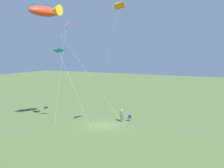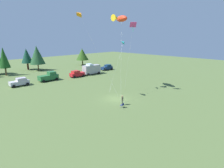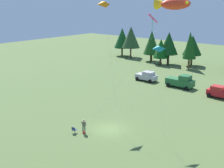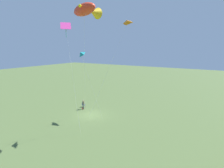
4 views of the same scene
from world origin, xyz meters
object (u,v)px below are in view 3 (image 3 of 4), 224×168
(person_kite_flyer, at_px, (84,125))
(backpack_on_grass, at_px, (84,133))
(kite_large_fish, at_px, (173,4))
(kite_delta_teal, at_px, (160,48))
(folding_chair, at_px, (74,130))
(truck_green_flatbed, at_px, (181,81))
(car_red_sedan, at_px, (220,92))
(car_silver_compact, at_px, (147,76))
(kite_diamond_rainbow, at_px, (153,21))
(kite_delta_orange, at_px, (105,4))

(person_kite_flyer, bearing_deg, backpack_on_grass, 166.92)
(kite_large_fish, bearing_deg, kite_delta_teal, -105.96)
(folding_chair, distance_m, kite_delta_teal, 13.75)
(kite_large_fish, xyz_separation_m, kite_delta_teal, (-0.44, -1.55, -4.76))
(truck_green_flatbed, bearing_deg, car_red_sedan, -11.36)
(person_kite_flyer, distance_m, car_red_sedan, 24.95)
(kite_large_fish, bearing_deg, person_kite_flyer, -134.52)
(person_kite_flyer, bearing_deg, truck_green_flatbed, -36.13)
(car_silver_compact, distance_m, kite_large_fish, 27.50)
(folding_chair, relative_size, kite_diamond_rainbow, 0.06)
(kite_large_fish, relative_size, kite_delta_teal, 1.48)
(backpack_on_grass, bearing_deg, kite_large_fish, 45.93)
(backpack_on_grass, height_order, car_silver_compact, car_silver_compact)
(folding_chair, bearing_deg, kite_large_fish, -54.36)
(person_kite_flyer, xyz_separation_m, kite_diamond_rainbow, (6.80, 3.60, 12.22))
(car_red_sedan, bearing_deg, car_silver_compact, -4.19)
(person_kite_flyer, relative_size, kite_delta_teal, 0.17)
(person_kite_flyer, bearing_deg, car_silver_compact, -20.23)
(truck_green_flatbed, bearing_deg, car_silver_compact, 179.74)
(folding_chair, bearing_deg, backpack_on_grass, -61.08)
(kite_delta_orange, height_order, kite_diamond_rainbow, kite_delta_orange)
(car_red_sedan, bearing_deg, folding_chair, 73.60)
(car_red_sedan, bearing_deg, backpack_on_grass, 75.07)
(car_red_sedan, bearing_deg, kite_delta_teal, 89.93)
(backpack_on_grass, relative_size, kite_large_fish, 0.02)
(backpack_on_grass, height_order, kite_delta_orange, kite_delta_orange)
(backpack_on_grass, bearing_deg, person_kite_flyer, 114.91)
(truck_green_flatbed, distance_m, kite_diamond_rainbow, 26.11)
(kite_diamond_rainbow, bearing_deg, car_silver_compact, 124.46)
(backpack_on_grass, xyz_separation_m, car_red_sedan, (6.92, 24.03, 0.84))
(kite_delta_teal, bearing_deg, kite_delta_orange, 170.95)
(car_red_sedan, xyz_separation_m, kite_diamond_rainbow, (-0.16, -20.35, 12.29))
(backpack_on_grass, distance_m, kite_large_fish, 17.87)
(truck_green_flatbed, height_order, kite_delta_teal, kite_delta_teal)
(person_kite_flyer, xyz_separation_m, backpack_on_grass, (0.04, -0.08, -0.91))
(folding_chair, height_order, kite_delta_teal, kite_delta_teal)
(person_kite_flyer, distance_m, truck_green_flatbed, 25.43)
(backpack_on_grass, relative_size, car_silver_compact, 0.08)
(kite_delta_orange, bearing_deg, kite_diamond_rainbow, -19.93)
(folding_chair, relative_size, car_silver_compact, 0.19)
(folding_chair, height_order, car_silver_compact, car_silver_compact)
(truck_green_flatbed, height_order, kite_delta_orange, kite_delta_orange)
(kite_large_fish, bearing_deg, truck_green_flatbed, 113.20)
(person_kite_flyer, height_order, kite_diamond_rainbow, kite_diamond_rainbow)
(truck_green_flatbed, height_order, kite_large_fish, kite_large_fish)
(person_kite_flyer, distance_m, car_silver_compact, 26.64)
(car_silver_compact, height_order, kite_large_fish, kite_large_fish)
(person_kite_flyer, bearing_deg, kite_diamond_rainbow, -100.10)
(backpack_on_grass, xyz_separation_m, kite_large_fish, (6.98, 7.21, 14.79))
(person_kite_flyer, distance_m, kite_delta_orange, 15.76)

